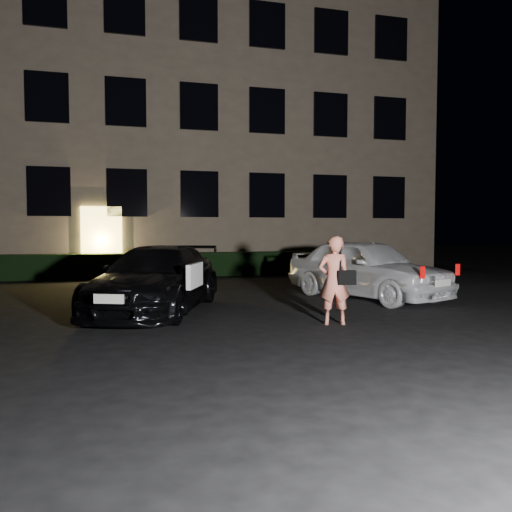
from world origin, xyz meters
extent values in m
plane|color=black|center=(0.00, 0.00, 0.00)|extent=(80.00, 80.00, 0.00)
cube|color=#726251|center=(0.00, 15.00, 6.00)|extent=(20.00, 8.00, 12.00)
cube|color=#FFE05C|center=(-3.50, 10.94, 1.25)|extent=(1.40, 0.10, 2.50)
cube|color=black|center=(-5.20, 10.94, 3.00)|extent=(1.40, 0.10, 1.70)
cube|color=black|center=(-2.60, 10.94, 3.00)|extent=(1.40, 0.10, 1.70)
cube|color=black|center=(0.00, 10.94, 3.00)|extent=(1.40, 0.10, 1.70)
cube|color=black|center=(2.60, 10.94, 3.00)|extent=(1.40, 0.10, 1.70)
cube|color=black|center=(5.20, 10.94, 3.00)|extent=(1.40, 0.10, 1.70)
cube|color=black|center=(7.80, 10.94, 3.00)|extent=(1.40, 0.10, 1.70)
cube|color=black|center=(-5.20, 10.94, 6.20)|extent=(1.40, 0.10, 1.70)
cube|color=black|center=(-2.60, 10.94, 6.20)|extent=(1.40, 0.10, 1.70)
cube|color=black|center=(0.00, 10.94, 6.20)|extent=(1.40, 0.10, 1.70)
cube|color=black|center=(2.60, 10.94, 6.20)|extent=(1.40, 0.10, 1.70)
cube|color=black|center=(5.20, 10.94, 6.20)|extent=(1.40, 0.10, 1.70)
cube|color=black|center=(7.80, 10.94, 6.20)|extent=(1.40, 0.10, 1.70)
cube|color=black|center=(-5.20, 10.94, 9.40)|extent=(1.40, 0.10, 1.70)
cube|color=black|center=(-2.60, 10.94, 9.40)|extent=(1.40, 0.10, 1.70)
cube|color=black|center=(0.00, 10.94, 9.40)|extent=(1.40, 0.10, 1.70)
cube|color=black|center=(2.60, 10.94, 9.40)|extent=(1.40, 0.10, 1.70)
cube|color=black|center=(5.20, 10.94, 9.40)|extent=(1.40, 0.10, 1.70)
cube|color=black|center=(7.80, 10.94, 9.40)|extent=(1.40, 0.10, 1.70)
cube|color=black|center=(0.00, 10.50, 0.42)|extent=(15.00, 0.70, 0.85)
imported|color=black|center=(-2.06, 2.84, 0.67)|extent=(3.44, 4.98, 1.34)
cube|color=white|center=(-1.43, 1.67, 0.83)|extent=(0.43, 0.92, 0.45)
cube|color=silver|center=(-2.94, 0.61, 0.59)|extent=(0.47, 0.22, 0.15)
imported|color=white|center=(3.02, 3.54, 0.74)|extent=(3.18, 4.69, 1.48)
cube|color=red|center=(3.18, 1.38, 0.81)|extent=(0.10, 0.08, 0.25)
cube|color=red|center=(4.33, 1.82, 0.81)|extent=(0.10, 0.08, 0.25)
cube|color=silver|center=(3.77, 1.55, 0.56)|extent=(0.48, 0.22, 0.15)
imported|color=#EC8168|center=(0.88, 0.59, 0.78)|extent=(0.63, 0.47, 1.57)
cube|color=black|center=(1.06, 0.45, 0.84)|extent=(0.34, 0.20, 0.25)
cube|color=black|center=(0.96, 0.50, 1.20)|extent=(0.04, 0.06, 0.49)
camera|label=1|loc=(-2.67, -7.55, 1.67)|focal=35.00mm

